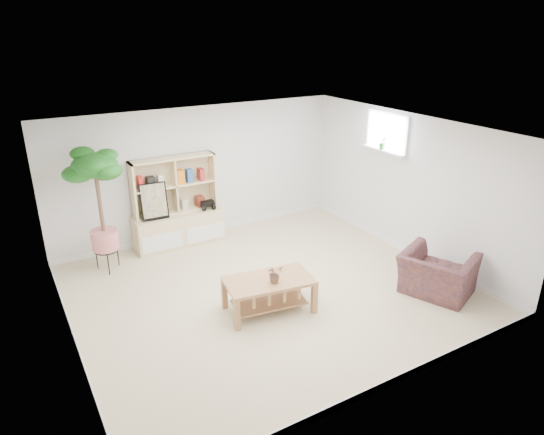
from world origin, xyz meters
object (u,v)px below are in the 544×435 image
storage_unit (177,202)px  floor_tree (101,212)px  armchair (438,271)px  coffee_table (269,295)px

storage_unit → floor_tree: (-1.36, -0.36, 0.21)m
armchair → floor_tree: bearing=29.0°
coffee_table → armchair: armchair is taller
storage_unit → floor_tree: floor_tree is taller
storage_unit → coffee_table: bearing=-83.9°
storage_unit → coffee_table: (0.29, -2.73, -0.56)m
storage_unit → coffee_table: storage_unit is taller
storage_unit → floor_tree: bearing=-165.2°
coffee_table → floor_tree: bearing=133.7°
floor_tree → armchair: size_ratio=2.04×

